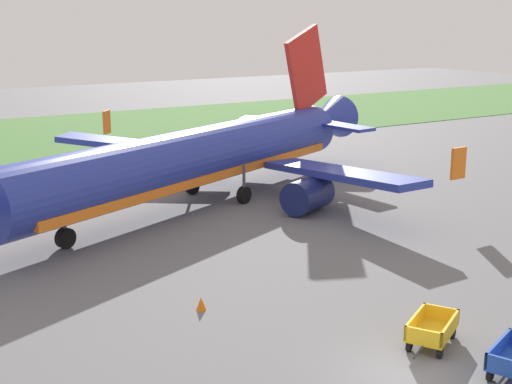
{
  "coord_description": "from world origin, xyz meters",
  "views": [
    {
      "loc": [
        -15.84,
        -16.37,
        11.9
      ],
      "look_at": [
        3.48,
        15.34,
        2.8
      ],
      "focal_mm": 50.38,
      "sensor_mm": 36.0,
      "label": 1
    }
  ],
  "objects": [
    {
      "name": "airplane",
      "position": [
        4.94,
        24.33,
        3.05
      ],
      "size": [
        35.79,
        29.3,
        11.34
      ],
      "color": "#28389E",
      "rests_on": "ground"
    },
    {
      "name": "traffic_cone_near_plane",
      "position": [
        -3.28,
        8.65,
        0.28
      ],
      "size": [
        0.42,
        0.42,
        0.55
      ],
      "primitive_type": "cone",
      "color": "orange",
      "rests_on": "ground"
    },
    {
      "name": "baggage_cart_second_in_row",
      "position": [
        2.57,
        1.28,
        0.6
      ],
      "size": [
        3.45,
        2.46,
        1.07
      ],
      "color": "gold",
      "rests_on": "ground"
    },
    {
      "name": "grass_strip",
      "position": [
        0.0,
        57.62,
        0.03
      ],
      "size": [
        220.0,
        28.0,
        0.06
      ],
      "primitive_type": "cube",
      "color": "#477A38",
      "rests_on": "ground"
    },
    {
      "name": "ground_plane",
      "position": [
        0.0,
        0.0,
        0.0
      ],
      "size": [
        220.0,
        220.0,
        0.0
      ],
      "primitive_type": "plane",
      "color": "slate"
    }
  ]
}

